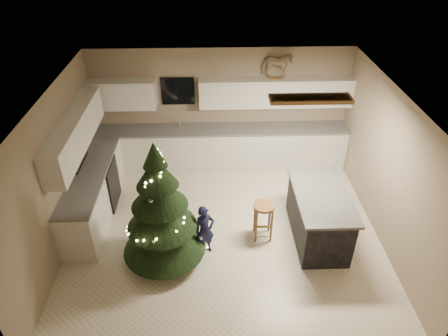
{
  "coord_description": "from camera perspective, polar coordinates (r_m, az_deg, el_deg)",
  "views": [
    {
      "loc": [
        -0.2,
        -5.43,
        5.05
      ],
      "look_at": [
        0.0,
        0.35,
        1.15
      ],
      "focal_mm": 32.0,
      "sensor_mm": 36.0,
      "label": 1
    }
  ],
  "objects": [
    {
      "name": "island",
      "position": [
        7.2,
        13.33,
        -6.55
      ],
      "size": [
        0.9,
        1.7,
        0.95
      ],
      "color": "black",
      "rests_on": "ground_plane"
    },
    {
      "name": "cabinetry",
      "position": [
        8.31,
        -6.6,
        2.64
      ],
      "size": [
        5.5,
        3.2,
        2.0
      ],
      "color": "silver",
      "rests_on": "ground_plane"
    },
    {
      "name": "room_shell",
      "position": [
        6.36,
        0.31,
        2.73
      ],
      "size": [
        5.52,
        5.02,
        2.61
      ],
      "color": "gray",
      "rests_on": "ground_plane"
    },
    {
      "name": "ground_plane",
      "position": [
        7.42,
        0.09,
        -8.91
      ],
      "size": [
        5.5,
        5.5,
        0.0
      ],
      "primitive_type": "plane",
      "color": "beige"
    },
    {
      "name": "bar_stool",
      "position": [
        6.99,
        5.67,
        -6.41
      ],
      "size": [
        0.37,
        0.37,
        0.72
      ],
      "rotation": [
        0.0,
        0.0,
        -0.12
      ],
      "color": "brown",
      "rests_on": "ground_plane"
    },
    {
      "name": "toddler",
      "position": [
        6.73,
        -2.77,
        -8.89
      ],
      "size": [
        0.41,
        0.34,
        0.95
      ],
      "primitive_type": "imported",
      "rotation": [
        0.0,
        0.0,
        0.4
      ],
      "color": "black",
      "rests_on": "ground_plane"
    },
    {
      "name": "christmas_tree",
      "position": [
        6.39,
        -8.98,
        -6.67
      ],
      "size": [
        1.41,
        1.36,
        2.25
      ],
      "rotation": [
        0.0,
        0.0,
        -0.37
      ],
      "color": "#3F2816",
      "rests_on": "ground_plane"
    },
    {
      "name": "rocking_horse",
      "position": [
        8.34,
        7.52,
        14.35
      ],
      "size": [
        0.67,
        0.41,
        0.55
      ],
      "rotation": [
        0.0,
        0.0,
        1.35
      ],
      "color": "brown",
      "rests_on": "cabinetry"
    }
  ]
}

